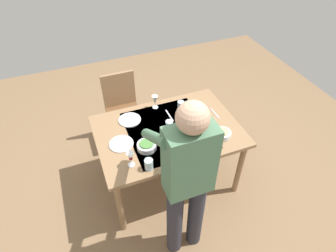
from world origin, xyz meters
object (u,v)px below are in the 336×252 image
object	(u,v)px
dining_table	(168,135)
water_cup_near_right	(169,125)
water_cup_far_left	(191,113)
water_cup_near_left	(181,105)
dinner_plate_far	(121,144)
side_bowl_bread	(223,134)
wine_glass_right	(131,157)
person_server	(187,178)
water_cup_far_right	(149,164)
serving_bowl_pasta	(192,130)
dinner_plate_near	(130,120)
wine_glass_left	(155,100)
chair_near	(122,105)
side_bowl_salad	(147,146)
wine_bottle	(174,141)

from	to	relation	value
dining_table	water_cup_near_right	world-z (taller)	water_cup_near_right
water_cup_far_left	water_cup_near_left	bearing A→B (deg)	-74.97
water_cup_near_right	dinner_plate_far	world-z (taller)	water_cup_near_right
water_cup_far_left	side_bowl_bread	bearing A→B (deg)	113.83
wine_glass_right	water_cup_near_left	distance (m)	0.92
person_server	water_cup_far_left	bearing A→B (deg)	-116.79
water_cup_near_right	dinner_plate_far	distance (m)	0.50
person_server	water_cup_far_right	world-z (taller)	person_server
water_cup_near_right	person_server	bearing A→B (deg)	78.74
serving_bowl_pasta	dinner_plate_near	world-z (taller)	serving_bowl_pasta
dinner_plate_far	dining_table	bearing A→B (deg)	-176.31
dinner_plate_near	dining_table	bearing A→B (deg)	138.85
wine_glass_right	water_cup_near_right	bearing A→B (deg)	-146.77
wine_glass_left	water_cup_near_left	bearing A→B (deg)	154.60
person_server	side_bowl_bread	bearing A→B (deg)	-141.20
water_cup_near_left	water_cup_far_right	distance (m)	0.89
chair_near	wine_glass_left	size ratio (longest dim) A/B	6.03
person_server	water_cup_far_left	distance (m)	0.97
water_cup_near_right	water_cup_far_left	xyz separation A→B (m)	(-0.28, -0.10, -0.00)
side_bowl_bread	water_cup_far_right	bearing A→B (deg)	9.11
side_bowl_salad	wine_glass_right	bearing A→B (deg)	37.24
dining_table	water_cup_near_right	bearing A→B (deg)	-168.37
dining_table	serving_bowl_pasta	size ratio (longest dim) A/B	4.73
chair_near	wine_glass_right	size ratio (longest dim) A/B	6.03
dining_table	wine_glass_right	distance (m)	0.59
chair_near	dinner_plate_far	size ratio (longest dim) A/B	3.96
dinner_plate_far	wine_glass_left	bearing A→B (deg)	-139.38
water_cup_far_left	person_server	bearing A→B (deg)	63.21
chair_near	wine_bottle	distance (m)	1.22
side_bowl_bread	dinner_plate_far	size ratio (longest dim) A/B	0.70
water_cup_far_left	side_bowl_bread	size ratio (longest dim) A/B	0.62
serving_bowl_pasta	dinner_plate_near	bearing A→B (deg)	-37.65
water_cup_near_left	person_server	bearing A→B (deg)	69.22
dining_table	wine_glass_right	size ratio (longest dim) A/B	9.39
wine_glass_left	water_cup_far_right	size ratio (longest dim) A/B	1.45
wine_glass_left	dinner_plate_near	size ratio (longest dim) A/B	0.66
water_cup_near_left	dinner_plate_near	bearing A→B (deg)	-1.05
water_cup_near_right	side_bowl_bread	world-z (taller)	water_cup_near_right
dining_table	water_cup_far_right	world-z (taller)	water_cup_far_right
wine_glass_left	water_cup_near_right	size ratio (longest dim) A/B	1.43
chair_near	person_server	distance (m)	1.69
side_bowl_bread	water_cup_far_left	bearing A→B (deg)	-66.17
chair_near	water_cup_near_right	bearing A→B (deg)	108.05
water_cup_near_right	serving_bowl_pasta	distance (m)	0.23
water_cup_far_left	side_bowl_bread	world-z (taller)	water_cup_far_left
serving_bowl_pasta	side_bowl_salad	world-z (taller)	same
wine_glass_right	serving_bowl_pasta	distance (m)	0.69
wine_glass_right	chair_near	bearing A→B (deg)	-99.18
water_cup_far_right	dinner_plate_far	distance (m)	0.40
water_cup_far_right	side_bowl_bread	world-z (taller)	water_cup_far_right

